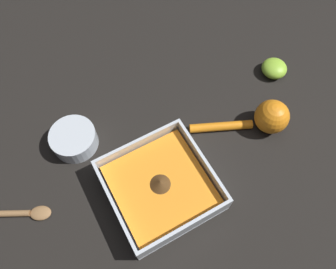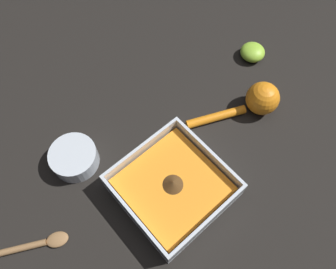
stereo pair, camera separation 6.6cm
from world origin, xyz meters
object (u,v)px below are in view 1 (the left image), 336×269
at_px(spice_bowl, 74,139).
at_px(wooden_spoon, 9,214).
at_px(square_dish, 160,187).
at_px(lemon_squeezer, 266,118).
at_px(lemon_half, 274,68).

bearing_deg(spice_bowl, wooden_spoon, 25.63).
height_order(square_dish, spice_bowl, square_dish).
bearing_deg(wooden_spoon, square_dish, 8.41).
xyz_separation_m(spice_bowl, wooden_spoon, (0.16, 0.08, -0.01)).
xyz_separation_m(square_dish, spice_bowl, (0.11, -0.17, -0.00)).
bearing_deg(lemon_squeezer, square_dish, -151.27).
height_order(square_dish, wooden_spoon, square_dish).
distance_m(square_dish, lemon_squeezer, 0.26).
relative_size(spice_bowl, lemon_squeezer, 0.48).
bearing_deg(spice_bowl, lemon_half, 173.95).
bearing_deg(lemon_half, spice_bowl, -6.05).
distance_m(square_dish, wooden_spoon, 0.29).
distance_m(lemon_squeezer, lemon_half, 0.15).
height_order(square_dish, lemon_half, square_dish).
relative_size(square_dish, lemon_half, 3.28).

